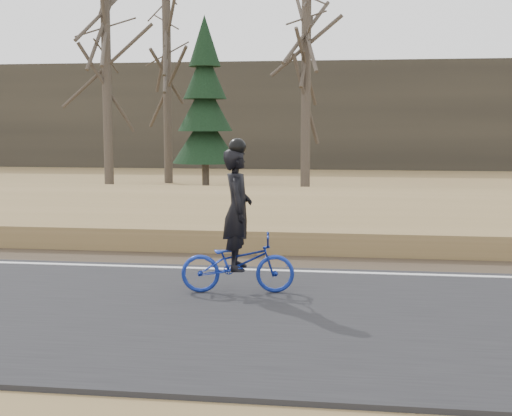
# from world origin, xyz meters

# --- Properties ---
(ground) EXTENTS (120.00, 120.00, 0.00)m
(ground) POSITION_xyz_m (0.00, 0.00, 0.00)
(ground) COLOR olive
(ground) RESTS_ON ground
(edge_line) EXTENTS (120.00, 0.12, 0.01)m
(edge_line) POSITION_xyz_m (0.00, 0.20, 0.07)
(edge_line) COLOR silver
(edge_line) RESTS_ON road
(shoulder) EXTENTS (120.00, 1.60, 0.04)m
(shoulder) POSITION_xyz_m (0.00, 1.20, 0.02)
(shoulder) COLOR #473A2B
(shoulder) RESTS_ON ground
(embankment) EXTENTS (120.00, 5.00, 0.44)m
(embankment) POSITION_xyz_m (0.00, 4.20, 0.22)
(embankment) COLOR olive
(embankment) RESTS_ON ground
(ballast) EXTENTS (120.00, 3.00, 0.45)m
(ballast) POSITION_xyz_m (0.00, 8.00, 0.23)
(ballast) COLOR slate
(ballast) RESTS_ON ground
(railroad) EXTENTS (120.00, 2.40, 0.29)m
(railroad) POSITION_xyz_m (0.00, 8.00, 0.53)
(railroad) COLOR black
(railroad) RESTS_ON ballast
(treeline_backdrop) EXTENTS (120.00, 4.00, 6.00)m
(treeline_backdrop) POSITION_xyz_m (0.00, 30.00, 3.00)
(treeline_backdrop) COLOR #383328
(treeline_backdrop) RESTS_ON ground
(cyclist) EXTENTS (1.75, 0.81, 2.30)m
(cyclist) POSITION_xyz_m (-3.79, -1.44, 0.82)
(cyclist) COLOR navy
(cyclist) RESTS_ON road
(bare_tree_far_left) EXTENTS (0.36, 0.36, 8.59)m
(bare_tree_far_left) POSITION_xyz_m (-11.63, 14.95, 4.30)
(bare_tree_far_left) COLOR #4E4539
(bare_tree_far_left) RESTS_ON ground
(bare_tree_left) EXTENTS (0.36, 0.36, 8.98)m
(bare_tree_left) POSITION_xyz_m (-10.13, 18.26, 4.49)
(bare_tree_left) COLOR #4E4539
(bare_tree_left) RESTS_ON ground
(bare_tree_near_left) EXTENTS (0.36, 0.36, 7.53)m
(bare_tree_near_left) POSITION_xyz_m (-3.94, 14.57, 3.77)
(bare_tree_near_left) COLOR #4E4539
(bare_tree_near_left) RESTS_ON ground
(conifer) EXTENTS (2.60, 2.60, 6.74)m
(conifer) POSITION_xyz_m (-7.97, 15.84, 3.19)
(conifer) COLOR #4E4539
(conifer) RESTS_ON ground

